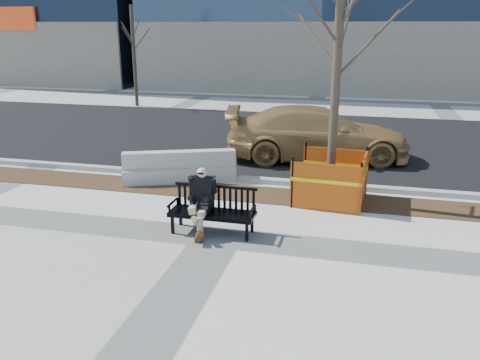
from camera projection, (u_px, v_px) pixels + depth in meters
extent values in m
plane|color=beige|center=(219.00, 237.00, 9.44)|extent=(120.00, 120.00, 0.00)
cube|color=#47301C|center=(249.00, 194.00, 11.84)|extent=(40.00, 1.20, 0.02)
cube|color=black|center=(288.00, 138.00, 17.59)|extent=(60.00, 10.40, 0.01)
cube|color=#9E9B93|center=(258.00, 180.00, 12.71)|extent=(60.00, 0.25, 0.12)
imported|color=#AC8146|center=(316.00, 159.00, 14.92)|extent=(5.69, 3.19, 1.56)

